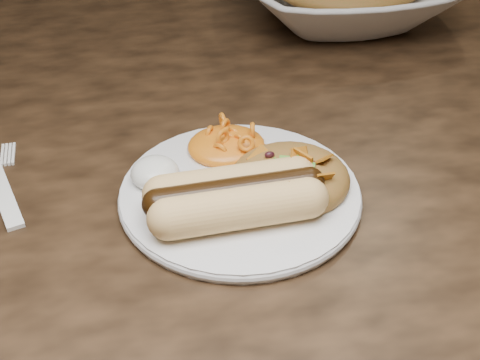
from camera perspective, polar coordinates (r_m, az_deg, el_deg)
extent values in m
cube|color=#49311C|center=(0.74, -8.77, 4.61)|extent=(1.60, 0.90, 0.04)
cylinder|color=silver|center=(0.59, 0.00, -1.20)|extent=(0.24, 0.24, 0.01)
cylinder|color=#F6B775|center=(0.54, -0.06, -2.48)|extent=(0.12, 0.04, 0.03)
cylinder|color=#F6B775|center=(0.56, -0.77, -0.44)|extent=(0.12, 0.04, 0.03)
cylinder|color=#392108|center=(0.55, -0.42, -1.11)|extent=(0.13, 0.03, 0.03)
ellipsoid|color=orange|center=(0.63, -1.18, 3.70)|extent=(0.09, 0.08, 0.03)
ellipsoid|color=white|center=(0.59, -7.31, 1.00)|extent=(0.05, 0.05, 0.03)
ellipsoid|color=#C54A2C|center=(0.58, 4.31, 0.65)|extent=(0.11, 0.10, 0.04)
cube|color=white|center=(0.63, -19.51, -1.20)|extent=(0.06, 0.15, 0.00)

